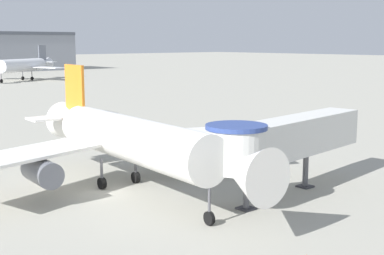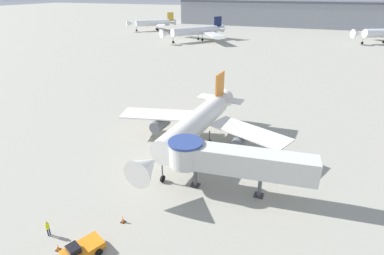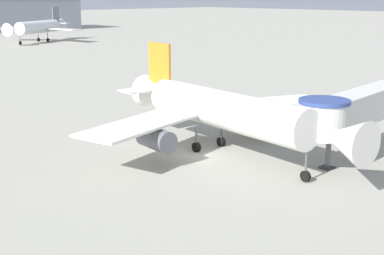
# 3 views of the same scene
# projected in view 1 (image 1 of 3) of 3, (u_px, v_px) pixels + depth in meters

# --- Properties ---
(ground_plane) EXTENTS (800.00, 800.00, 0.00)m
(ground_plane) POSITION_uv_depth(u_px,v_px,m) (109.00, 193.00, 40.72)
(ground_plane) COLOR #9E9B8E
(main_airplane) EXTENTS (27.74, 27.60, 9.37)m
(main_airplane) POSITION_uv_depth(u_px,v_px,m) (129.00, 140.00, 40.76)
(main_airplane) COLOR white
(main_airplane) RESTS_ON ground_plane
(jet_bridge) EXTENTS (16.97, 4.85, 6.03)m
(jet_bridge) POSITION_uv_depth(u_px,v_px,m) (280.00, 139.00, 38.91)
(jet_bridge) COLOR silver
(jet_bridge) RESTS_ON ground_plane
(background_jet_gray_tail) EXTENTS (26.26, 25.37, 10.31)m
(background_jet_gray_tail) POSITION_uv_depth(u_px,v_px,m) (23.00, 65.00, 157.10)
(background_jet_gray_tail) COLOR silver
(background_jet_gray_tail) RESTS_ON ground_plane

